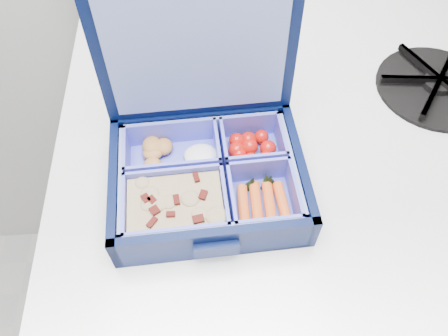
{
  "coord_description": "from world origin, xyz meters",
  "views": [
    {
      "loc": [
        0.46,
        1.23,
        1.45
      ],
      "look_at": [
        0.48,
        1.53,
        1.02
      ],
      "focal_mm": 35.0,
      "sensor_mm": 36.0,
      "label": 1
    }
  ],
  "objects_px": {
    "stove": "(264,252)",
    "burner_grate": "(438,82)",
    "fork": "(259,105)",
    "bento_box": "(208,179)"
  },
  "relations": [
    {
      "from": "bento_box",
      "to": "burner_grate",
      "type": "relative_size",
      "value": 1.3
    },
    {
      "from": "stove",
      "to": "bento_box",
      "type": "relative_size",
      "value": 4.29
    },
    {
      "from": "stove",
      "to": "burner_grate",
      "type": "relative_size",
      "value": 5.59
    },
    {
      "from": "stove",
      "to": "fork",
      "type": "relative_size",
      "value": 5.78
    },
    {
      "from": "bento_box",
      "to": "fork",
      "type": "distance_m",
      "value": 0.16
    },
    {
      "from": "bento_box",
      "to": "fork",
      "type": "xyz_separation_m",
      "value": [
        0.08,
        0.14,
        -0.02
      ]
    },
    {
      "from": "bento_box",
      "to": "fork",
      "type": "bearing_deg",
      "value": 57.65
    },
    {
      "from": "stove",
      "to": "bento_box",
      "type": "xyz_separation_m",
      "value": [
        -0.12,
        -0.13,
        0.52
      ]
    },
    {
      "from": "bento_box",
      "to": "burner_grate",
      "type": "xyz_separation_m",
      "value": [
        0.35,
        0.16,
        -0.01
      ]
    },
    {
      "from": "burner_grate",
      "to": "fork",
      "type": "distance_m",
      "value": 0.27
    }
  ]
}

